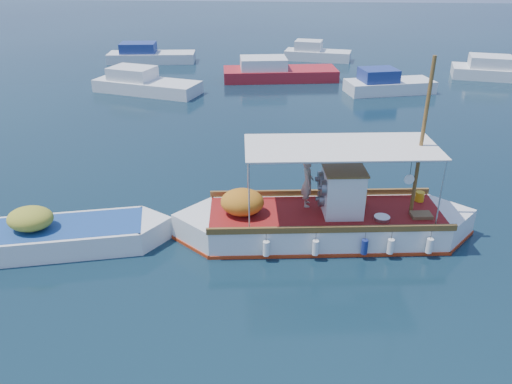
{
  "coord_description": "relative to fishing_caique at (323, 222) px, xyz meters",
  "views": [
    {
      "loc": [
        -0.46,
        -14.5,
        8.66
      ],
      "look_at": [
        -1.57,
        0.0,
        1.52
      ],
      "focal_mm": 35.0,
      "sensor_mm": 36.0,
      "label": 1
    }
  ],
  "objects": [
    {
      "name": "bg_boat_ne",
      "position": [
        5.02,
        18.77,
        -0.04
      ],
      "size": [
        6.06,
        3.59,
        1.8
      ],
      "rotation": [
        0.0,
        0.0,
        0.26
      ],
      "color": "silver",
      "rests_on": "ground"
    },
    {
      "name": "bg_boat_n",
      "position": [
        -2.4,
        21.81,
        -0.04
      ],
      "size": [
        8.46,
        3.95,
        1.8
      ],
      "rotation": [
        0.0,
        0.0,
        0.15
      ],
      "color": "#A91C23",
      "rests_on": "ground"
    },
    {
      "name": "bg_boat_e",
      "position": [
        13.95,
        23.36,
        -0.04
      ],
      "size": [
        7.58,
        4.0,
        1.8
      ],
      "rotation": [
        0.0,
        0.0,
        -0.2
      ],
      "color": "silver",
      "rests_on": "ground"
    },
    {
      "name": "fishing_caique",
      "position": [
        0.0,
        0.0,
        0.0
      ],
      "size": [
        9.97,
        3.44,
        6.12
      ],
      "rotation": [
        0.0,
        0.0,
        0.11
      ],
      "color": "white",
      "rests_on": "ground"
    },
    {
      "name": "bg_boat_nw",
      "position": [
        -10.99,
        17.64,
        -0.04
      ],
      "size": [
        7.41,
        4.23,
        1.8
      ],
      "rotation": [
        0.0,
        0.0,
        -0.28
      ],
      "color": "silver",
      "rests_on": "ground"
    },
    {
      "name": "dinghy",
      "position": [
        -8.36,
        -1.3,
        -0.18
      ],
      "size": [
        6.7,
        3.1,
        1.69
      ],
      "rotation": [
        0.0,
        0.0,
        0.25
      ],
      "color": "white",
      "rests_on": "ground"
    },
    {
      "name": "ground",
      "position": [
        -0.66,
        0.08,
        -0.54
      ],
      "size": [
        160.0,
        160.0,
        0.0
      ],
      "primitive_type": "plane",
      "color": "black",
      "rests_on": "ground"
    },
    {
      "name": "bg_boat_far_w",
      "position": [
        -13.26,
        27.14,
        -0.04
      ],
      "size": [
        7.32,
        3.09,
        1.8
      ],
      "rotation": [
        0.0,
        0.0,
        0.11
      ],
      "color": "silver",
      "rests_on": "ground"
    },
    {
      "name": "bg_boat_far_n",
      "position": [
        0.66,
        29.1,
        -0.04
      ],
      "size": [
        5.73,
        2.88,
        1.8
      ],
      "rotation": [
        0.0,
        0.0,
        -0.17
      ],
      "color": "silver",
      "rests_on": "ground"
    }
  ]
}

